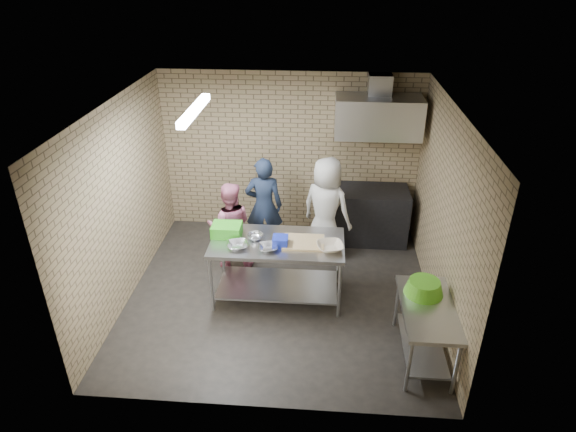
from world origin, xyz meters
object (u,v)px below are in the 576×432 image
object	(u,v)px
bottle_red	(380,118)
bottle_green	(406,119)
blue_tub	(280,241)
green_crate	(227,230)
stove	(370,215)
woman_pink	(230,226)
man_navy	(264,206)
prep_table	(278,269)
green_basin	(424,287)
side_counter	(424,332)
woman_white	(326,209)

from	to	relation	value
bottle_red	bottle_green	xyz separation A→B (m)	(0.40, 0.00, -0.01)
blue_tub	green_crate	bearing A→B (deg)	163.65
bottle_green	stove	bearing A→B (deg)	-151.93
green_crate	woman_pink	distance (m)	0.65
man_navy	woman_pink	size ratio (longest dim) A/B	1.15
woman_pink	bottle_red	bearing A→B (deg)	-158.78
green_crate	bottle_red	world-z (taller)	bottle_red
prep_table	green_basin	xyz separation A→B (m)	(1.80, -0.81, 0.39)
blue_tub	green_basin	distance (m)	1.89
green_basin	bottle_red	bearing A→B (deg)	97.90
side_counter	bottle_red	distance (m)	3.44
green_basin	woman_pink	xyz separation A→B (m)	(-2.58, 1.51, -0.14)
green_crate	bottle_green	world-z (taller)	bottle_green
green_crate	side_counter	bearing A→B (deg)	-24.98
green_basin	man_navy	xyz separation A→B (m)	(-2.13, 2.00, -0.04)
prep_table	woman_white	bearing A→B (deg)	60.59
green_basin	side_counter	bearing A→B (deg)	-85.43
man_navy	side_counter	bearing A→B (deg)	128.99
woman_white	man_navy	bearing A→B (deg)	24.81
bottle_green	woman_white	distance (m)	1.86
prep_table	green_crate	distance (m)	0.88
blue_tub	man_navy	distance (m)	1.36
side_counter	man_navy	size ratio (longest dim) A/B	0.75
green_basin	woman_white	distance (m)	2.27
woman_pink	woman_white	size ratio (longest dim) A/B	0.84
green_crate	woman_pink	xyz separation A→B (m)	(-0.08, 0.59, -0.28)
prep_table	side_counter	distance (m)	2.11
side_counter	stove	size ratio (longest dim) A/B	1.00
stove	green_basin	distance (m)	2.57
bottle_red	woman_white	distance (m)	1.64
green_crate	man_navy	distance (m)	1.15
bottle_green	bottle_red	bearing A→B (deg)	180.00
green_crate	woman_white	world-z (taller)	woman_white
bottle_red	man_navy	size ratio (longest dim) A/B	0.11
green_crate	bottle_red	bearing A→B (deg)	40.49
prep_table	green_crate	xyz separation A→B (m)	(-0.70, 0.12, 0.52)
prep_table	woman_pink	bearing A→B (deg)	137.75
side_counter	green_crate	bearing A→B (deg)	155.02
prep_table	man_navy	size ratio (longest dim) A/B	1.11
bottle_green	man_navy	xyz separation A→B (m)	(-2.15, -0.74, -1.22)
blue_tub	green_basin	xyz separation A→B (m)	(1.75, -0.71, -0.12)
side_counter	man_navy	xyz separation A→B (m)	(-2.15, 2.25, 0.42)
side_counter	green_basin	bearing A→B (deg)	94.57
side_counter	bottle_green	distance (m)	3.41
stove	woman_pink	size ratio (longest dim) A/B	0.87
blue_tub	bottle_green	size ratio (longest dim) A/B	1.32
green_crate	woman_pink	size ratio (longest dim) A/B	0.29
side_counter	bottle_red	xyz separation A→B (m)	(-0.40, 2.99, 1.65)
prep_table	green_basin	distance (m)	2.01
bottle_red	woman_white	size ratio (longest dim) A/B	0.11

